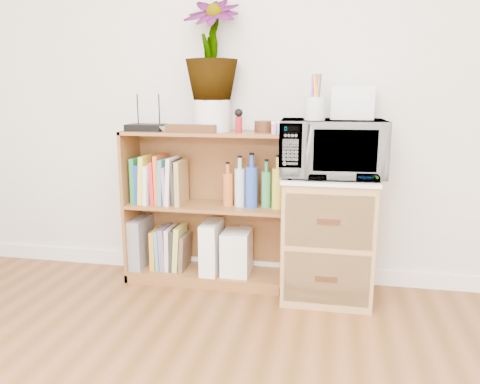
# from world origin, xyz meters

# --- Properties ---
(skirting_board) EXTENTS (4.00, 0.02, 0.10)m
(skirting_board) POSITION_xyz_m (0.00, 2.24, 0.05)
(skirting_board) COLOR white
(skirting_board) RESTS_ON ground
(bookshelf) EXTENTS (1.00, 0.30, 0.95)m
(bookshelf) POSITION_xyz_m (-0.35, 2.10, 0.47)
(bookshelf) COLOR brown
(bookshelf) RESTS_ON ground
(wicker_unit) EXTENTS (0.50, 0.45, 0.70)m
(wicker_unit) POSITION_xyz_m (0.40, 2.02, 0.35)
(wicker_unit) COLOR #9E7542
(wicker_unit) RESTS_ON ground
(microwave) EXTENTS (0.59, 0.41, 0.31)m
(microwave) POSITION_xyz_m (0.40, 2.02, 0.88)
(microwave) COLOR white
(microwave) RESTS_ON wicker_unit
(pen_cup) EXTENTS (0.11, 0.11, 0.12)m
(pen_cup) POSITION_xyz_m (0.30, 1.94, 1.09)
(pen_cup) COLOR silver
(pen_cup) RESTS_ON microwave
(small_appliance) EXTENTS (0.23, 0.19, 0.18)m
(small_appliance) POSITION_xyz_m (0.50, 2.10, 1.12)
(small_appliance) COLOR white
(small_appliance) RESTS_ON microwave
(router) EXTENTS (0.22, 0.15, 0.04)m
(router) POSITION_xyz_m (-0.72, 2.08, 0.97)
(router) COLOR black
(router) RESTS_ON bookshelf
(white_bowl) EXTENTS (0.13, 0.13, 0.03)m
(white_bowl) POSITION_xyz_m (-0.56, 2.07, 0.97)
(white_bowl) COLOR white
(white_bowl) RESTS_ON bookshelf
(plant_pot) EXTENTS (0.22, 0.22, 0.19)m
(plant_pot) POSITION_xyz_m (-0.31, 2.12, 1.04)
(plant_pot) COLOR silver
(plant_pot) RESTS_ON bookshelf
(potted_plant) EXTENTS (0.32, 0.32, 0.58)m
(potted_plant) POSITION_xyz_m (-0.31, 2.12, 1.42)
(potted_plant) COLOR #2C6F32
(potted_plant) RESTS_ON plant_pot
(trinket_box) EXTENTS (0.30, 0.07, 0.05)m
(trinket_box) POSITION_xyz_m (-0.41, 2.00, 0.97)
(trinket_box) COLOR #38200F
(trinket_box) RESTS_ON bookshelf
(kokeshi_doll) EXTENTS (0.04, 0.04, 0.09)m
(kokeshi_doll) POSITION_xyz_m (-0.14, 2.06, 1.00)
(kokeshi_doll) COLOR maroon
(kokeshi_doll) RESTS_ON bookshelf
(wooden_bowl) EXTENTS (0.11, 0.11, 0.07)m
(wooden_bowl) POSITION_xyz_m (0.01, 2.11, 0.98)
(wooden_bowl) COLOR #341F0E
(wooden_bowl) RESTS_ON bookshelf
(paint_jars) EXTENTS (0.12, 0.04, 0.06)m
(paint_jars) POSITION_xyz_m (0.11, 2.01, 0.98)
(paint_jars) COLOR pink
(paint_jars) RESTS_ON bookshelf
(file_box) EXTENTS (0.10, 0.25, 0.32)m
(file_box) POSITION_xyz_m (-0.80, 2.10, 0.23)
(file_box) COLOR gray
(file_box) RESTS_ON bookshelf
(magazine_holder_left) EXTENTS (0.10, 0.26, 0.32)m
(magazine_holder_left) POSITION_xyz_m (-0.31, 2.09, 0.23)
(magazine_holder_left) COLOR white
(magazine_holder_left) RESTS_ON bookshelf
(magazine_holder_mid) EXTENTS (0.09, 0.22, 0.27)m
(magazine_holder_mid) POSITION_xyz_m (-0.20, 2.09, 0.20)
(magazine_holder_mid) COLOR white
(magazine_holder_mid) RESTS_ON bookshelf
(magazine_holder_right) EXTENTS (0.09, 0.22, 0.27)m
(magazine_holder_right) POSITION_xyz_m (-0.11, 2.09, 0.21)
(magazine_holder_right) COLOR silver
(magazine_holder_right) RESTS_ON bookshelf
(cookbooks) EXTENTS (0.32, 0.20, 0.30)m
(cookbooks) POSITION_xyz_m (-0.65, 2.10, 0.64)
(cookbooks) COLOR #207A3A
(cookbooks) RESTS_ON bookshelf
(liquor_bottles) EXTENTS (0.45, 0.07, 0.32)m
(liquor_bottles) POSITION_xyz_m (-0.01, 2.10, 0.65)
(liquor_bottles) COLOR #C26024
(liquor_bottles) RESTS_ON bookshelf
(lower_books) EXTENTS (0.23, 0.19, 0.28)m
(lower_books) POSITION_xyz_m (-0.59, 2.10, 0.20)
(lower_books) COLOR #C78A23
(lower_books) RESTS_ON bookshelf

